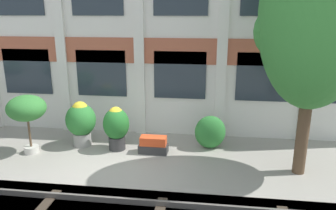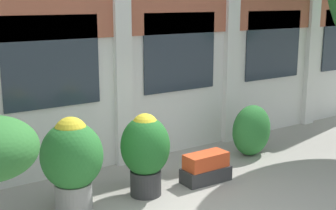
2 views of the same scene
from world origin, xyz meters
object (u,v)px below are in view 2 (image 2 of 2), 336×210
at_px(potted_plant_glazed_jar, 72,158).
at_px(topiary_hedge, 252,130).
at_px(potted_plant_ribbed_drum, 145,149).
at_px(potted_plant_square_trough, 206,168).

distance_m(potted_plant_glazed_jar, topiary_hedge, 4.38).
distance_m(potted_plant_ribbed_drum, potted_plant_square_trough, 1.39).
bearing_deg(topiary_hedge, potted_plant_glazed_jar, -175.40).
relative_size(potted_plant_ribbed_drum, potted_plant_glazed_jar, 0.94).
height_order(potted_plant_ribbed_drum, potted_plant_glazed_jar, potted_plant_glazed_jar).
height_order(potted_plant_square_trough, topiary_hedge, topiary_hedge).
bearing_deg(topiary_hedge, potted_plant_square_trough, -160.18).
bearing_deg(topiary_hedge, potted_plant_ribbed_drum, -170.33).
height_order(potted_plant_glazed_jar, potted_plant_square_trough, potted_plant_glazed_jar).
bearing_deg(potted_plant_square_trough, potted_plant_glazed_jar, 173.15).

